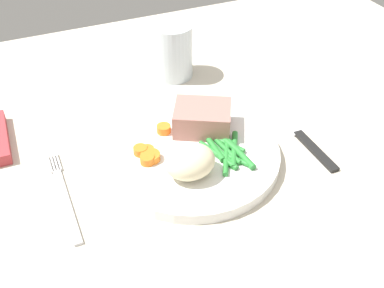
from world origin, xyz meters
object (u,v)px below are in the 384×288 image
Objects in this scene: water_glass at (173,55)px; fork at (64,196)px; meat_portion at (202,118)px; knife at (294,130)px; dinner_plate at (192,154)px.

fork is at bearing -136.89° from water_glass.
meat_portion is at bearing -98.37° from water_glass.
meat_portion is 17.94cm from water_glass.
knife is 2.23× the size of water_glass.
fork is 0.81× the size of knife.
water_glass reaches higher than meat_portion.
water_glass is (23.20, 21.71, 3.70)cm from fork.
meat_portion reaches higher than knife.
meat_portion is (3.18, 3.71, 2.60)cm from dinner_plate.
water_glass is (5.79, 21.46, 3.10)cm from dinner_plate.
dinner_plate reaches higher than knife.
water_glass is (2.61, 17.74, 0.50)cm from meat_portion.
dinner_plate is 2.56× the size of water_glass.
water_glass is (-10.44, 21.74, 3.70)cm from knife.
dinner_plate is 16.25cm from knife.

